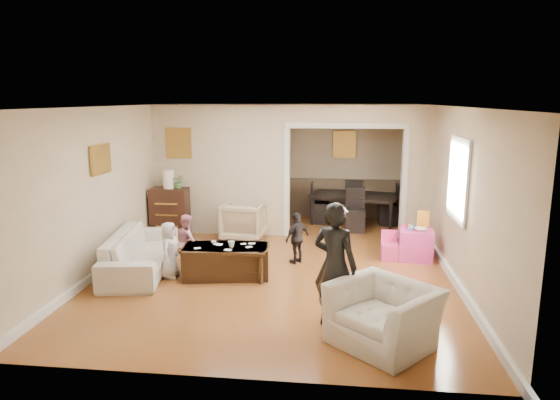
# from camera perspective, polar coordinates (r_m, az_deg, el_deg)

# --- Properties ---
(floor) EXTENTS (7.00, 7.00, 0.00)m
(floor) POSITION_cam_1_polar(r_m,az_deg,el_deg) (8.36, -0.16, -7.34)
(floor) COLOR #A55E2A
(floor) RESTS_ON ground
(partition_left) EXTENTS (2.75, 0.18, 2.60)m
(partition_left) POSITION_cam_1_polar(r_m,az_deg,el_deg) (10.02, -6.81, 3.42)
(partition_left) COLOR beige
(partition_left) RESTS_ON ground
(partition_right) EXTENTS (0.55, 0.18, 2.60)m
(partition_right) POSITION_cam_1_polar(r_m,az_deg,el_deg) (9.88, 15.52, 2.96)
(partition_right) COLOR beige
(partition_right) RESTS_ON ground
(partition_header) EXTENTS (2.22, 0.18, 0.35)m
(partition_header) POSITION_cam_1_polar(r_m,az_deg,el_deg) (9.66, 7.69, 9.79)
(partition_header) COLOR beige
(partition_header) RESTS_ON partition_right
(window_pane) EXTENTS (0.03, 0.95, 1.10)m
(window_pane) POSITION_cam_1_polar(r_m,az_deg,el_deg) (7.76, 19.95, 2.27)
(window_pane) COLOR white
(window_pane) RESTS_ON ground
(framed_art_partition) EXTENTS (0.45, 0.03, 0.55)m
(framed_art_partition) POSITION_cam_1_polar(r_m,az_deg,el_deg) (10.08, -11.61, 6.46)
(framed_art_partition) COLOR brown
(framed_art_partition) RESTS_ON partition_left
(framed_art_sofa_wall) EXTENTS (0.03, 0.55, 0.40)m
(framed_art_sofa_wall) POSITION_cam_1_polar(r_m,az_deg,el_deg) (8.16, -20.01, 4.47)
(framed_art_sofa_wall) COLOR brown
(framed_art_alcove) EXTENTS (0.45, 0.03, 0.55)m
(framed_art_alcove) POSITION_cam_1_polar(r_m,az_deg,el_deg) (11.34, 7.43, 6.39)
(framed_art_alcove) COLOR brown
(sofa) EXTENTS (1.17, 2.26, 0.63)m
(sofa) POSITION_cam_1_polar(r_m,az_deg,el_deg) (8.25, -15.80, -5.76)
(sofa) COLOR beige
(sofa) RESTS_ON ground
(armchair_back) EXTENTS (0.84, 0.86, 0.73)m
(armchair_back) POSITION_cam_1_polar(r_m,az_deg,el_deg) (9.70, -4.22, -2.43)
(armchair_back) COLOR #C8B88B
(armchair_back) RESTS_ON ground
(armchair_front) EXTENTS (1.41, 1.40, 0.69)m
(armchair_front) POSITION_cam_1_polar(r_m,az_deg,el_deg) (5.77, 11.85, -12.92)
(armchair_front) COLOR beige
(armchair_front) RESTS_ON ground
(dresser) EXTENTS (0.72, 0.41, 0.99)m
(dresser) POSITION_cam_1_polar(r_m,az_deg,el_deg) (10.03, -12.58, -1.45)
(dresser) COLOR black
(dresser) RESTS_ON ground
(table_lamp) EXTENTS (0.22, 0.22, 0.36)m
(table_lamp) POSITION_cam_1_polar(r_m,az_deg,el_deg) (9.91, -12.75, 2.36)
(table_lamp) COLOR #FFECCF
(table_lamp) RESTS_ON dresser
(potted_plant) EXTENTS (0.25, 0.21, 0.27)m
(potted_plant) POSITION_cam_1_polar(r_m,az_deg,el_deg) (9.85, -11.64, 2.11)
(potted_plant) COLOR #457835
(potted_plant) RESTS_ON dresser
(coffee_table) EXTENTS (1.38, 0.85, 0.49)m
(coffee_table) POSITION_cam_1_polar(r_m,az_deg,el_deg) (7.77, -6.26, -7.02)
(coffee_table) COLOR #332010
(coffee_table) RESTS_ON ground
(coffee_cup) EXTENTS (0.12, 0.12, 0.10)m
(coffee_cup) POSITION_cam_1_polar(r_m,az_deg,el_deg) (7.62, -5.65, -5.10)
(coffee_cup) COLOR silver
(coffee_cup) RESTS_ON coffee_table
(play_table) EXTENTS (0.60, 0.60, 0.53)m
(play_table) POSITION_cam_1_polar(r_m,az_deg,el_deg) (8.83, 15.40, -4.93)
(play_table) COLOR #DD3A9B
(play_table) RESTS_ON ground
(cereal_box) EXTENTS (0.21, 0.09, 0.30)m
(cereal_box) POSITION_cam_1_polar(r_m,az_deg,el_deg) (8.83, 16.22, -2.17)
(cereal_box) COLOR yellow
(cereal_box) RESTS_ON play_table
(cyan_cup) EXTENTS (0.08, 0.08, 0.08)m
(cyan_cup) POSITION_cam_1_polar(r_m,az_deg,el_deg) (8.68, 14.91, -3.08)
(cyan_cup) COLOR #26C1B7
(cyan_cup) RESTS_ON play_table
(toy_block) EXTENTS (0.09, 0.08, 0.05)m
(toy_block) POSITION_cam_1_polar(r_m,az_deg,el_deg) (8.85, 14.62, -2.90)
(toy_block) COLOR red
(toy_block) RESTS_ON play_table
(play_bowl) EXTENTS (0.24, 0.24, 0.05)m
(play_bowl) POSITION_cam_1_polar(r_m,az_deg,el_deg) (8.64, 15.96, -3.30)
(play_bowl) COLOR silver
(play_bowl) RESTS_ON play_table
(dining_table) EXTENTS (2.03, 1.40, 0.65)m
(dining_table) POSITION_cam_1_polar(r_m,az_deg,el_deg) (11.00, 8.54, -1.05)
(dining_table) COLOR black
(dining_table) RESTS_ON ground
(adult_person) EXTENTS (0.67, 0.60, 1.55)m
(adult_person) POSITION_cam_1_polar(r_m,az_deg,el_deg) (5.95, 6.34, -7.49)
(adult_person) COLOR black
(adult_person) RESTS_ON ground
(child_kneel_a) EXTENTS (0.28, 0.43, 0.88)m
(child_kneel_a) POSITION_cam_1_polar(r_m,az_deg,el_deg) (7.80, -12.66, -5.64)
(child_kneel_a) COLOR silver
(child_kneel_a) RESTS_ON ground
(child_kneel_b) EXTENTS (0.51, 0.55, 0.90)m
(child_kneel_b) POSITION_cam_1_polar(r_m,az_deg,el_deg) (8.16, -10.64, -4.72)
(child_kneel_b) COLOR #D2838E
(child_kneel_b) RESTS_ON ground
(child_toddler) EXTENTS (0.49, 0.53, 0.87)m
(child_toddler) POSITION_cam_1_polar(r_m,az_deg,el_deg) (8.27, 2.00, -4.40)
(child_toddler) COLOR black
(child_toddler) RESTS_ON ground
(craft_papers) EXTENTS (0.90, 0.51, 0.00)m
(craft_papers) POSITION_cam_1_polar(r_m,az_deg,el_deg) (7.71, -6.14, -5.25)
(craft_papers) COLOR white
(craft_papers) RESTS_ON coffee_table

